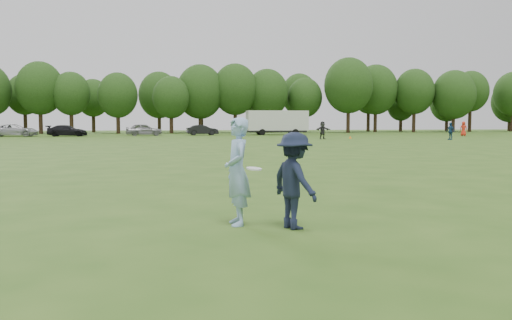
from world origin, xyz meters
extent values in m
plane|color=#2E5116|center=(0.00, 0.00, 0.00)|extent=(200.00, 200.00, 0.00)
imported|color=#91B6E0|center=(-1.16, 0.70, 0.96)|extent=(0.51, 0.73, 1.91)
imported|color=#181F34|center=(-0.24, 0.22, 0.83)|extent=(0.98, 1.23, 1.66)
imported|color=navy|center=(25.05, 40.36, 0.85)|extent=(0.65, 1.07, 1.70)
imported|color=red|center=(33.55, 52.48, 0.90)|extent=(1.03, 1.02, 1.79)
imported|color=#2A2A2A|center=(13.28, 44.36, 0.90)|extent=(1.76, 0.99, 1.81)
imported|color=#BABABF|center=(-20.03, 59.07, 0.73)|extent=(5.28, 2.49, 1.46)
imported|color=black|center=(-14.09, 58.94, 0.67)|extent=(4.71, 2.08, 1.35)
imported|color=gray|center=(-5.10, 60.02, 0.76)|extent=(4.65, 2.38, 1.52)
imported|color=black|center=(2.23, 61.29, 0.66)|extent=(4.19, 1.95, 1.33)
cone|color=orange|center=(16.68, 45.65, 0.15)|extent=(0.28, 0.28, 0.30)
cylinder|color=white|center=(-0.90, 0.44, 1.02)|extent=(0.29, 0.29, 0.07)
cube|color=silver|center=(12.08, 61.43, 1.90)|extent=(8.00, 2.50, 2.60)
cube|color=black|center=(12.08, 61.43, 0.50)|extent=(7.60, 2.30, 0.25)
cylinder|color=black|center=(9.88, 60.18, 0.40)|extent=(0.80, 0.25, 0.80)
cylinder|color=black|center=(9.88, 62.68, 0.40)|extent=(0.80, 0.25, 0.80)
cylinder|color=black|center=(14.28, 60.18, 0.40)|extent=(0.80, 0.25, 0.80)
cylinder|color=black|center=(14.28, 62.68, 0.40)|extent=(0.80, 0.25, 0.80)
cube|color=#333333|center=(7.68, 61.43, 0.55)|extent=(1.20, 0.15, 0.12)
cylinder|color=#332114|center=(-20.22, 73.48, 1.86)|extent=(0.56, 0.56, 3.71)
ellipsoid|color=#1D3812|center=(-20.22, 73.48, 6.55)|extent=(6.68, 6.68, 7.68)
cylinder|color=#332114|center=(-15.90, 73.09, 1.73)|extent=(0.56, 0.56, 3.46)
ellipsoid|color=#1D3812|center=(-15.90, 73.09, 5.79)|extent=(5.49, 5.49, 6.31)
cylinder|color=#332114|center=(-9.32, 72.95, 1.57)|extent=(0.56, 0.56, 3.14)
ellipsoid|color=#1D3812|center=(-9.32, 72.95, 5.60)|extent=(5.78, 5.78, 6.64)
cylinder|color=#332114|center=(-1.61, 72.69, 1.51)|extent=(0.56, 0.56, 3.01)
ellipsoid|color=#1D3812|center=(-1.61, 72.69, 5.34)|extent=(5.46, 5.46, 6.28)
cylinder|color=#332114|center=(2.83, 75.07, 1.61)|extent=(0.56, 0.56, 3.23)
ellipsoid|color=#1D3812|center=(2.83, 75.07, 6.32)|extent=(7.29, 7.29, 8.38)
cylinder|color=#332114|center=(8.24, 74.97, 1.88)|extent=(0.56, 0.56, 3.77)
ellipsoid|color=#1D3812|center=(8.24, 74.97, 6.72)|extent=(6.95, 6.95, 8.00)
cylinder|color=#332114|center=(13.38, 75.56, 1.66)|extent=(0.56, 0.56, 3.33)
ellipsoid|color=#1D3812|center=(13.38, 75.56, 6.18)|extent=(6.71, 6.71, 7.71)
cylinder|color=#332114|center=(19.58, 75.81, 1.61)|extent=(0.56, 0.56, 3.22)
ellipsoid|color=#1D3812|center=(19.58, 75.81, 5.57)|extent=(5.54, 5.54, 6.37)
cylinder|color=#332114|center=(25.83, 72.87, 2.08)|extent=(0.56, 0.56, 4.15)
ellipsoid|color=#1D3812|center=(25.83, 72.87, 7.38)|extent=(7.59, 7.59, 8.73)
cylinder|color=#332114|center=(31.73, 76.39, 1.97)|extent=(0.56, 0.56, 3.95)
ellipsoid|color=#1D3812|center=(31.73, 76.39, 6.99)|extent=(7.16, 7.16, 8.24)
cylinder|color=#332114|center=(37.86, 75.01, 1.95)|extent=(0.56, 0.56, 3.90)
ellipsoid|color=#1D3812|center=(37.86, 75.01, 6.66)|extent=(6.49, 6.49, 7.46)
cylinder|color=#332114|center=(44.17, 73.78, 1.58)|extent=(0.56, 0.56, 3.16)
ellipsoid|color=#1D3812|center=(44.17, 73.78, 6.13)|extent=(6.99, 6.99, 8.04)
cylinder|color=#332114|center=(48.56, 76.19, 2.15)|extent=(0.56, 0.56, 4.29)
ellipsoid|color=#1D3812|center=(48.56, 76.19, 6.85)|extent=(6.02, 6.02, 6.93)
cylinder|color=#332114|center=(-24.24, 81.39, 1.80)|extent=(0.56, 0.56, 3.61)
ellipsoid|color=#1D3812|center=(-24.24, 81.39, 5.98)|extent=(5.58, 5.58, 6.42)
cylinder|color=#332114|center=(-13.94, 81.92, 1.65)|extent=(0.56, 0.56, 3.29)
ellipsoid|color=#1D3812|center=(-13.94, 81.92, 5.55)|extent=(5.30, 5.30, 6.09)
cylinder|color=#332114|center=(-3.49, 83.39, 1.64)|extent=(0.56, 0.56, 3.28)
ellipsoid|color=#1D3812|center=(-3.49, 83.39, 6.16)|extent=(6.78, 6.78, 7.79)
cylinder|color=#332114|center=(3.45, 81.85, 1.56)|extent=(0.56, 0.56, 3.11)
ellipsoid|color=#1D3812|center=(3.45, 81.85, 5.38)|extent=(5.34, 5.34, 6.14)
cylinder|color=#332114|center=(12.88, 83.26, 1.75)|extent=(0.56, 0.56, 3.50)
ellipsoid|color=#1D3812|center=(12.88, 83.26, 5.55)|extent=(4.82, 4.82, 5.54)
cylinder|color=#332114|center=(20.66, 83.86, 1.90)|extent=(0.56, 0.56, 3.80)
ellipsoid|color=#1D3812|center=(20.66, 83.86, 6.49)|extent=(6.34, 6.34, 7.29)
cylinder|color=#332114|center=(32.72, 82.11, 1.92)|extent=(0.56, 0.56, 3.84)
ellipsoid|color=#1D3812|center=(32.72, 82.11, 6.01)|extent=(5.09, 5.09, 5.86)
cylinder|color=#332114|center=(38.25, 80.94, 1.29)|extent=(0.56, 0.56, 2.58)
ellipsoid|color=#1D3812|center=(38.25, 80.94, 4.64)|extent=(4.86, 4.86, 5.59)
cylinder|color=#332114|center=(47.73, 82.38, 1.31)|extent=(0.56, 0.56, 2.62)
ellipsoid|color=#1D3812|center=(47.73, 82.38, 5.22)|extent=(6.11, 6.11, 7.02)
cylinder|color=#332114|center=(59.29, 81.05, 1.27)|extent=(0.56, 0.56, 2.54)
ellipsoid|color=#1D3812|center=(59.29, 81.05, 5.29)|extent=(6.47, 6.47, 7.44)
camera|label=1|loc=(-2.40, -8.75, 1.85)|focal=38.00mm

